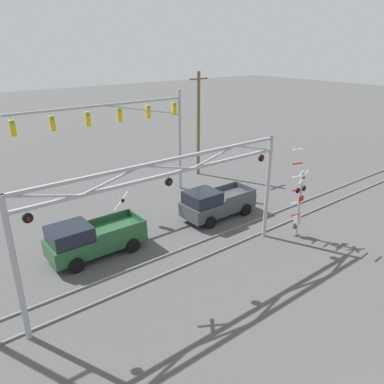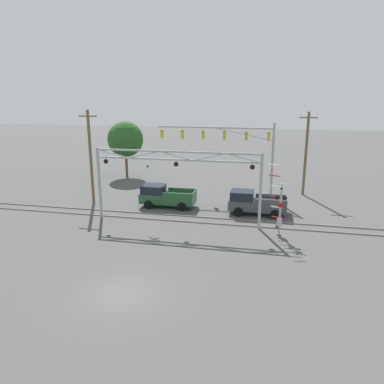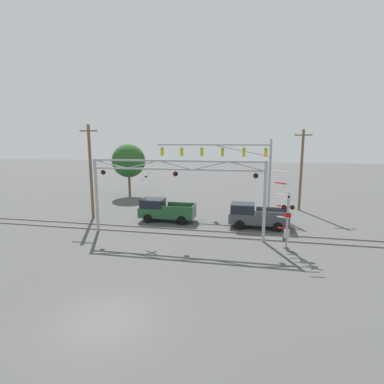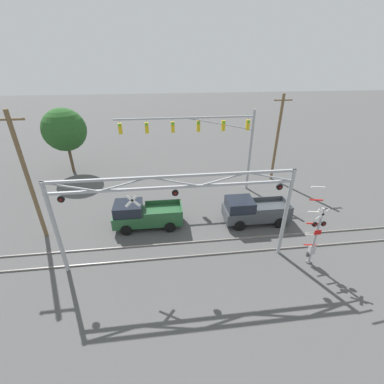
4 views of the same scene
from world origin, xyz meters
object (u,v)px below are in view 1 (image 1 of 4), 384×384
(crossing_signal_mast, at_px, (298,205))
(pickup_truck_following, at_px, (215,203))
(traffic_signal_span, at_px, (137,125))
(pickup_truck_lead, at_px, (91,239))
(utility_pole_right, at_px, (198,123))
(crossing_gantry, at_px, (169,196))

(crossing_signal_mast, xyz_separation_m, pickup_truck_following, (-2.10, 4.96, -1.03))
(crossing_signal_mast, bearing_deg, traffic_signal_span, 112.17)
(traffic_signal_span, distance_m, pickup_truck_following, 7.77)
(crossing_signal_mast, distance_m, pickup_truck_following, 5.49)
(pickup_truck_lead, bearing_deg, crossing_signal_mast, -27.04)
(crossing_signal_mast, relative_size, pickup_truck_following, 1.09)
(pickup_truck_following, xyz_separation_m, utility_pole_right, (4.80, 7.76, 3.50))
(crossing_signal_mast, xyz_separation_m, traffic_signal_span, (-4.40, 10.80, 3.56))
(traffic_signal_span, bearing_deg, utility_pole_right, 15.14)
(pickup_truck_lead, xyz_separation_m, pickup_truck_following, (8.51, -0.45, -0.00))
(traffic_signal_span, bearing_deg, crossing_signal_mast, -67.83)
(crossing_gantry, distance_m, pickup_truck_lead, 5.84)
(crossing_signal_mast, relative_size, utility_pole_right, 0.64)
(traffic_signal_span, xyz_separation_m, pickup_truck_following, (2.30, -5.84, -4.58))
(pickup_truck_following, distance_m, utility_pole_right, 9.77)
(crossing_gantry, distance_m, traffic_signal_span, 10.50)
(crossing_gantry, bearing_deg, traffic_signal_span, 67.59)
(traffic_signal_span, relative_size, utility_pole_right, 1.40)
(pickup_truck_following, height_order, utility_pole_right, utility_pole_right)
(pickup_truck_lead, bearing_deg, traffic_signal_span, 40.91)
(crossing_signal_mast, relative_size, pickup_truck_lead, 1.06)
(crossing_signal_mast, bearing_deg, pickup_truck_lead, 152.96)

